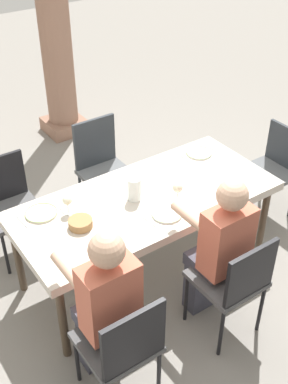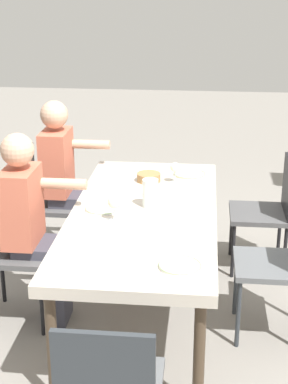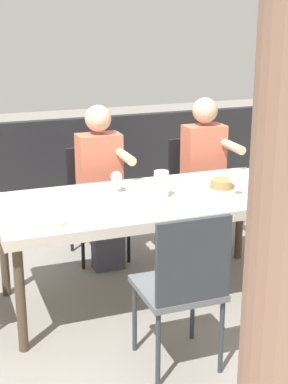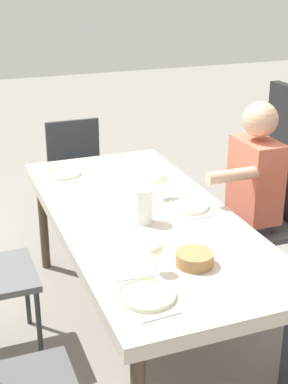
% 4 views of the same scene
% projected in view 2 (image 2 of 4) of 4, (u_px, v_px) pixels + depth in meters
% --- Properties ---
extents(ground_plane, '(16.00, 16.00, 0.00)m').
position_uv_depth(ground_plane, '(144.00, 314.00, 4.11)').
color(ground_plane, gray).
extents(dining_table, '(2.05, 0.92, 0.75)m').
position_uv_depth(dining_table, '(144.00, 220.00, 3.87)').
color(dining_table, beige).
rests_on(dining_table, ground).
extents(chair_west_north, '(0.44, 0.44, 0.88)m').
position_uv_depth(chair_west_north, '(270.00, 206.00, 4.58)').
color(chair_west_north, '#4F4F50').
rests_on(chair_west_north, ground).
extents(chair_west_south, '(0.44, 0.44, 0.90)m').
position_uv_depth(chair_west_south, '(42.00, 196.00, 4.75)').
color(chair_west_south, '#4F4F50').
rests_on(chair_west_south, ground).
extents(chair_mid_north, '(0.44, 0.44, 0.95)m').
position_uv_depth(chair_mid_north, '(285.00, 255.00, 3.72)').
color(chair_mid_north, '#5B5E61').
rests_on(chair_mid_north, ground).
extents(chair_mid_south, '(0.44, 0.44, 0.89)m').
position_uv_depth(chair_mid_south, '(6.00, 245.00, 3.90)').
color(chair_mid_south, '#4F4F50').
rests_on(chair_mid_south, ground).
extents(diner_woman_green, '(0.35, 0.49, 1.27)m').
position_uv_depth(diner_woman_green, '(33.00, 224.00, 3.83)').
color(diner_woman_green, '#3F3F4C').
rests_on(diner_woman_green, ground).
extents(diner_man_white, '(0.35, 0.49, 1.28)m').
position_uv_depth(diner_man_white, '(66.00, 177.00, 4.67)').
color(diner_man_white, '#3F3F4C').
rests_on(diner_man_white, ground).
extents(plate_0, '(0.24, 0.24, 0.02)m').
position_uv_depth(plate_0, '(190.00, 174.00, 4.52)').
color(plate_0, silver).
rests_on(plate_0, dining_table).
extents(wine_glass_0, '(0.07, 0.07, 0.15)m').
position_uv_depth(wine_glass_0, '(175.00, 168.00, 4.34)').
color(wine_glass_0, white).
rests_on(wine_glass_0, dining_table).
extents(fork_0, '(0.03, 0.17, 0.01)m').
position_uv_depth(fork_0, '(190.00, 169.00, 4.66)').
color(fork_0, silver).
rests_on(fork_0, dining_table).
extents(spoon_0, '(0.03, 0.17, 0.01)m').
position_uv_depth(spoon_0, '(189.00, 181.00, 4.38)').
color(spoon_0, silver).
rests_on(spoon_0, dining_table).
extents(plate_1, '(0.22, 0.22, 0.02)m').
position_uv_depth(plate_1, '(103.00, 208.00, 3.87)').
color(plate_1, white).
rests_on(plate_1, dining_table).
extents(wine_glass_1, '(0.08, 0.08, 0.16)m').
position_uv_depth(wine_glass_1, '(114.00, 203.00, 3.67)').
color(wine_glass_1, white).
rests_on(wine_glass_1, dining_table).
extents(fork_1, '(0.03, 0.17, 0.01)m').
position_uv_depth(fork_1, '(107.00, 201.00, 4.02)').
color(fork_1, silver).
rests_on(fork_1, dining_table).
extents(spoon_1, '(0.02, 0.17, 0.01)m').
position_uv_depth(spoon_1, '(99.00, 218.00, 3.74)').
color(spoon_1, silver).
rests_on(spoon_1, dining_table).
extents(plate_2, '(0.22, 0.22, 0.02)m').
position_uv_depth(plate_2, '(180.00, 266.00, 3.13)').
color(plate_2, white).
rests_on(plate_2, dining_table).
extents(fork_2, '(0.03, 0.17, 0.01)m').
position_uv_depth(fork_2, '(181.00, 254.00, 3.27)').
color(fork_2, silver).
rests_on(fork_2, dining_table).
extents(spoon_2, '(0.02, 0.17, 0.01)m').
position_uv_depth(spoon_2, '(178.00, 281.00, 2.99)').
color(spoon_2, silver).
rests_on(spoon_2, dining_table).
extents(water_pitcher, '(0.10, 0.10, 0.19)m').
position_uv_depth(water_pitcher, '(150.00, 195.00, 3.90)').
color(water_pitcher, white).
rests_on(water_pitcher, dining_table).
extents(bread_basket, '(0.17, 0.17, 0.06)m').
position_uv_depth(bread_basket, '(149.00, 177.00, 4.38)').
color(bread_basket, '#9E7547').
rests_on(bread_basket, dining_table).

